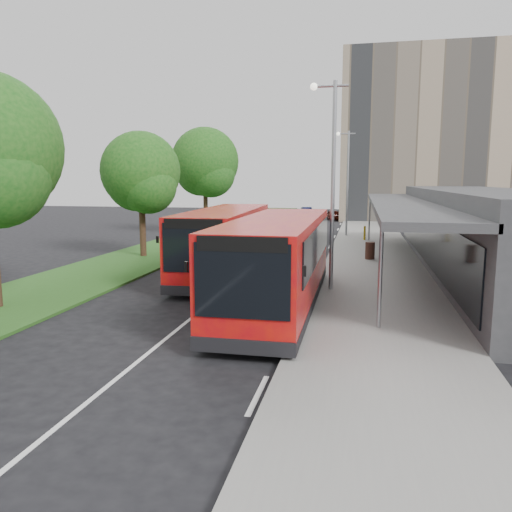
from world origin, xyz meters
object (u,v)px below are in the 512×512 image
(bus_second, at_px, (226,242))
(tree_mid, at_px, (141,177))
(car_near, at_px, (334,215))
(lamp_post_near, at_px, (331,173))
(tree_far, at_px, (205,166))
(car_far, at_px, (307,212))
(lamp_post_far, at_px, (347,176))
(bus_main, at_px, (278,262))
(bollard, at_px, (365,233))
(litter_bin, at_px, (370,251))

(bus_second, bearing_deg, tree_mid, 142.08)
(bus_second, distance_m, car_near, 34.19)
(lamp_post_near, xyz_separation_m, bus_second, (-5.01, 2.78, -3.13))
(tree_far, distance_m, bus_second, 17.83)
(car_far, bearing_deg, lamp_post_near, -99.04)
(lamp_post_far, height_order, car_near, lamp_post_far)
(bus_main, relative_size, bollard, 11.22)
(lamp_post_far, bearing_deg, car_near, 95.91)
(bus_second, height_order, car_far, bus_second)
(lamp_post_far, relative_size, car_far, 2.40)
(lamp_post_far, relative_size, litter_bin, 8.61)
(lamp_post_far, bearing_deg, lamp_post_near, -90.00)
(tree_mid, distance_m, bus_main, 14.01)
(lamp_post_near, relative_size, bus_second, 0.72)
(lamp_post_near, distance_m, car_near, 37.07)
(lamp_post_near, xyz_separation_m, car_far, (-5.43, 42.60, -4.17))
(car_near, relative_size, car_far, 0.99)
(bus_main, height_order, litter_bin, bus_main)
(car_far, bearing_deg, car_near, -73.82)
(car_far, bearing_deg, lamp_post_far, -92.79)
(bus_main, relative_size, car_near, 3.41)
(tree_mid, distance_m, bollard, 16.61)
(lamp_post_near, xyz_separation_m, car_near, (-1.74, 36.80, -4.16))
(litter_bin, distance_m, car_near, 28.89)
(tree_mid, height_order, car_near, tree_mid)
(tree_far, distance_m, lamp_post_far, 11.20)
(bus_main, relative_size, bus_second, 1.01)
(tree_far, bearing_deg, lamp_post_near, -59.71)
(bus_second, bearing_deg, tree_far, 107.58)
(lamp_post_near, distance_m, litter_bin, 9.26)
(litter_bin, bearing_deg, tree_far, 139.61)
(bus_second, relative_size, car_far, 3.32)
(lamp_post_near, bearing_deg, bus_second, 150.91)
(tree_far, distance_m, lamp_post_near, 22.08)
(tree_far, distance_m, bollard, 13.68)
(lamp_post_near, bearing_deg, tree_far, 120.29)
(lamp_post_near, distance_m, bollard, 17.63)
(lamp_post_near, distance_m, lamp_post_far, 20.00)
(lamp_post_far, distance_m, car_near, 17.39)
(bus_main, distance_m, bus_second, 6.51)
(tree_mid, xyz_separation_m, car_far, (5.70, 35.55, -4.09))
(tree_far, xyz_separation_m, bus_second, (6.12, -16.27, -3.97))
(litter_bin, height_order, car_far, car_far)
(tree_far, height_order, car_near, tree_far)
(lamp_post_near, height_order, litter_bin, lamp_post_near)
(tree_mid, distance_m, litter_bin, 13.51)
(tree_mid, relative_size, car_near, 2.19)
(car_near, bearing_deg, bus_main, -110.43)
(bollard, bearing_deg, bus_second, -114.40)
(bus_second, bearing_deg, bollard, 62.55)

